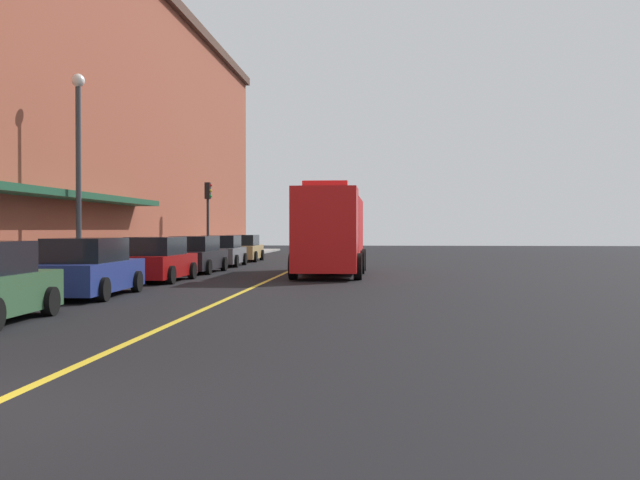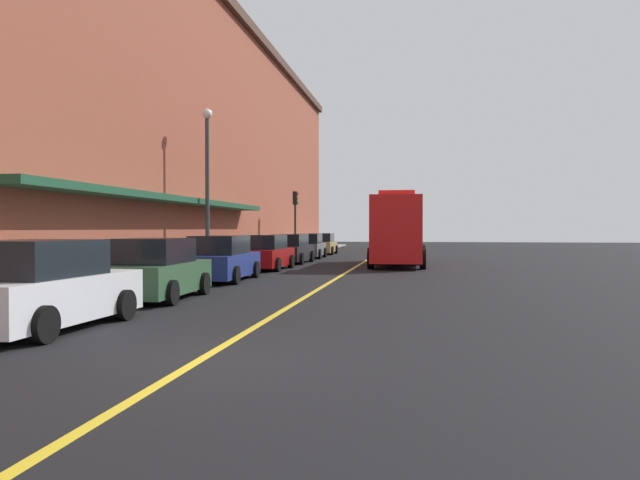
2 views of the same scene
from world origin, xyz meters
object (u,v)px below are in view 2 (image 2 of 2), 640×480
at_px(parked_car_4, 291,249).
at_px(parked_car_5, 308,247).
at_px(parked_car_6, 322,244).
at_px(traffic_light_near, 295,210).
at_px(parked_car_2, 221,260).
at_px(parking_meter_1, 78,262).
at_px(parked_car_0, 40,288).
at_px(fire_truck, 399,231).
at_px(parked_car_3, 266,253).
at_px(parking_meter_0, 240,246).
at_px(street_lamp_left, 207,171).
at_px(parked_car_1, 155,271).

bearing_deg(parked_car_4, parked_car_5, 1.89).
bearing_deg(parked_car_6, parked_car_4, 179.42).
bearing_deg(traffic_light_near, parked_car_2, -86.33).
distance_m(parking_meter_1, traffic_light_near, 27.36).
bearing_deg(parked_car_0, parked_car_4, 1.76).
bearing_deg(fire_truck, parked_car_6, -154.58).
bearing_deg(parked_car_6, traffic_light_near, 160.41).
relative_size(parked_car_3, parking_meter_0, 3.33).
distance_m(parked_car_0, street_lamp_left, 15.65).
xyz_separation_m(parked_car_2, parking_meter_0, (-1.34, 6.82, 0.28)).
relative_size(parked_car_0, parking_meter_0, 3.29).
bearing_deg(fire_truck, parked_car_0, -15.21).
bearing_deg(parked_car_0, parking_meter_1, 22.75).
distance_m(fire_truck, street_lamp_left, 10.85).
relative_size(parked_car_0, traffic_light_near, 1.02).
height_order(parked_car_2, parked_car_3, parked_car_2).
xyz_separation_m(parked_car_5, fire_truck, (6.07, -6.81, 1.01)).
xyz_separation_m(parked_car_4, parking_meter_0, (-1.46, -4.93, 0.30)).
xyz_separation_m(parked_car_4, parking_meter_1, (-1.46, -19.08, 0.30)).
bearing_deg(parked_car_5, parking_meter_0, 171.52).
relative_size(parked_car_1, parking_meter_1, 3.19).
distance_m(parked_car_3, parked_car_5, 11.40).
xyz_separation_m(parked_car_3, parked_car_4, (0.03, 5.55, -0.00)).
bearing_deg(parked_car_1, street_lamp_left, 9.71).
xyz_separation_m(parked_car_1, parked_car_3, (-0.05, 12.23, -0.01)).
height_order(parked_car_0, traffic_light_near, traffic_light_near).
height_order(parked_car_3, parked_car_6, parked_car_3).
height_order(parked_car_2, traffic_light_near, traffic_light_near).
distance_m(parked_car_6, parking_meter_0, 16.94).
bearing_deg(parked_car_6, parked_car_3, 179.10).
xyz_separation_m(parked_car_0, traffic_light_near, (-1.38, 31.04, 2.36)).
height_order(parked_car_4, parking_meter_0, parked_car_4).
xyz_separation_m(fire_truck, street_lamp_left, (-8.02, -6.81, 2.64)).
relative_size(parked_car_6, traffic_light_near, 1.08).
height_order(parked_car_0, parked_car_3, parked_car_0).
relative_size(parked_car_3, street_lamp_left, 0.64).
bearing_deg(parked_car_5, parked_car_4, 179.66).
bearing_deg(street_lamp_left, parked_car_4, 75.15).
bearing_deg(parked_car_2, parking_meter_0, 9.16).
bearing_deg(parked_car_3, parked_car_6, 1.49).
xyz_separation_m(parked_car_0, fire_truck, (5.98, 21.90, 0.97)).
bearing_deg(parked_car_4, parked_car_1, -179.02).
height_order(parked_car_5, parking_meter_1, parked_car_5).
height_order(parked_car_1, parked_car_6, parked_car_1).
distance_m(parked_car_5, street_lamp_left, 14.23).
bearing_deg(parked_car_1, parked_car_2, -0.71).
bearing_deg(parked_car_3, parking_meter_0, 67.84).
height_order(parked_car_5, parked_car_6, parked_car_5).
bearing_deg(parked_car_3, fire_truck, -51.41).
distance_m(parked_car_1, parked_car_2, 6.03).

